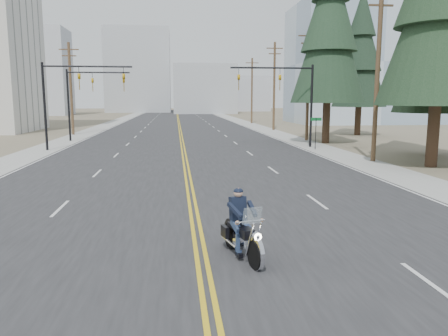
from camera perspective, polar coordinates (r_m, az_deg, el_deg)
name	(u,v)px	position (r m, az deg, el deg)	size (l,w,h in m)	color
road	(179,124)	(74.75, -5.91, 5.77)	(20.00, 200.00, 0.01)	#303033
sidewalk_left	(110,124)	(75.53, -14.71, 5.56)	(3.00, 200.00, 0.01)	#A5A5A0
sidewalk_right	(246,123)	(75.72, 2.87, 5.85)	(3.00, 200.00, 0.01)	#A5A5A0
traffic_mast_left	(70,89)	(37.58, -19.50, 9.73)	(7.10, 0.26, 7.00)	black
traffic_mast_right	(289,89)	(37.88, 8.44, 10.13)	(7.10, 0.26, 7.00)	black
traffic_mast_far	(86,91)	(45.48, -17.63, 9.52)	(6.10, 0.26, 7.00)	black
street_sign	(316,128)	(36.54, 11.91, 5.16)	(0.90, 0.06, 2.62)	black
utility_pole_b	(378,70)	(30.65, 19.43, 11.98)	(2.20, 0.30, 11.50)	brown
utility_pole_c	(308,83)	(44.64, 10.93, 10.89)	(2.20, 0.30, 11.00)	brown
utility_pole_d	(274,85)	(59.14, 6.57, 10.73)	(2.20, 0.30, 11.50)	brown
utility_pole_e	(252,90)	(75.80, 3.66, 10.18)	(2.20, 0.30, 11.00)	brown
utility_pole_left	(71,87)	(53.98, -19.38, 9.92)	(2.20, 0.30, 10.50)	brown
glass_building	(363,65)	(81.66, 17.64, 12.69)	(24.00, 16.00, 20.00)	#9EB5CC
haze_bldg_a	(41,72)	(124.67, -22.84, 11.45)	(14.00, 12.00, 22.00)	#B7BCC6
haze_bldg_b	(204,89)	(129.95, -2.60, 10.23)	(18.00, 14.00, 14.00)	#ADB2B7
haze_bldg_c	(328,81)	(121.72, 13.39, 11.03)	(16.00, 12.00, 18.00)	#B7BCC6
haze_bldg_d	(139,71)	(145.35, -11.10, 12.31)	(20.00, 15.00, 26.00)	#ADB2B7
haze_bldg_e	(248,94)	(156.75, 3.09, 9.64)	(14.00, 14.00, 12.00)	#B7BCC6
haze_bldg_f	(3,86)	(143.46, -26.90, 9.57)	(12.00, 12.00, 16.00)	#ADB2B7
motorcyclist	(243,225)	(11.37, 2.45, -7.40)	(0.99, 2.31, 1.81)	black
conifer_mid	(441,28)	(35.55, 26.44, 16.10)	(5.93, 5.93, 15.81)	#382619
conifer_tall	(330,24)	(42.83, 13.64, 17.81)	(6.81, 6.81, 18.92)	#382619
conifer_far	(361,52)	(53.05, 17.46, 14.26)	(6.10, 6.10, 16.33)	#382619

